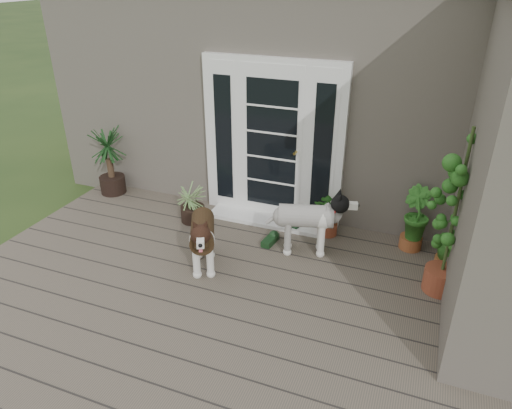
% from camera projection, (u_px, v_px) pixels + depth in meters
% --- Properties ---
extents(deck, '(6.20, 4.60, 0.12)m').
position_uv_depth(deck, '(217.00, 319.00, 4.72)').
color(deck, '#6B5B4C').
rests_on(deck, ground).
extents(house_main, '(7.40, 4.00, 3.10)m').
position_uv_depth(house_main, '(326.00, 83.00, 7.57)').
color(house_main, '#665E54').
rests_on(house_main, ground).
extents(door_unit, '(1.90, 0.14, 2.15)m').
position_uv_depth(door_unit, '(272.00, 142.00, 6.10)').
color(door_unit, white).
rests_on(door_unit, deck).
extents(door_step, '(1.60, 0.40, 0.05)m').
position_uv_depth(door_step, '(266.00, 219.00, 6.41)').
color(door_step, white).
rests_on(door_step, deck).
extents(brindle_dog, '(0.70, 0.93, 0.71)m').
position_uv_depth(brindle_dog, '(203.00, 241.00, 5.28)').
color(brindle_dog, '#402B17').
rests_on(brindle_dog, deck).
extents(white_dog, '(0.94, 0.60, 0.72)m').
position_uv_depth(white_dog, '(305.00, 226.00, 5.57)').
color(white_dog, silver).
rests_on(white_dog, deck).
extents(spider_plant, '(0.54, 0.54, 0.58)m').
position_uv_depth(spider_plant, '(192.00, 202.00, 6.29)').
color(spider_plant, '#87AC6A').
rests_on(spider_plant, deck).
extents(yucca, '(0.77, 0.77, 1.04)m').
position_uv_depth(yucca, '(109.00, 161.00, 6.99)').
color(yucca, '#113413').
rests_on(yucca, deck).
extents(herb_a, '(0.49, 0.49, 0.51)m').
position_uv_depth(herb_a, '(329.00, 217.00, 5.99)').
color(herb_a, '#245819').
rests_on(herb_a, deck).
extents(herb_b, '(0.55, 0.55, 0.59)m').
position_uv_depth(herb_b, '(413.00, 227.00, 5.67)').
color(herb_b, '#214F16').
rests_on(herb_b, deck).
extents(herb_c, '(0.57, 0.57, 0.63)m').
position_uv_depth(herb_c, '(451.00, 247.00, 5.24)').
color(herb_c, '#1B5017').
rests_on(herb_c, deck).
extents(sapling, '(0.68, 0.68, 1.90)m').
position_uv_depth(sapling, '(455.00, 212.00, 4.62)').
color(sapling, '#28611B').
rests_on(sapling, deck).
extents(clog_left, '(0.21, 0.33, 0.09)m').
position_uv_depth(clog_left, '(298.00, 225.00, 6.23)').
color(clog_left, '#17391D').
rests_on(clog_left, deck).
extents(clog_right, '(0.20, 0.36, 0.10)m').
position_uv_depth(clog_right, '(270.00, 240.00, 5.88)').
color(clog_right, black).
rests_on(clog_right, deck).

